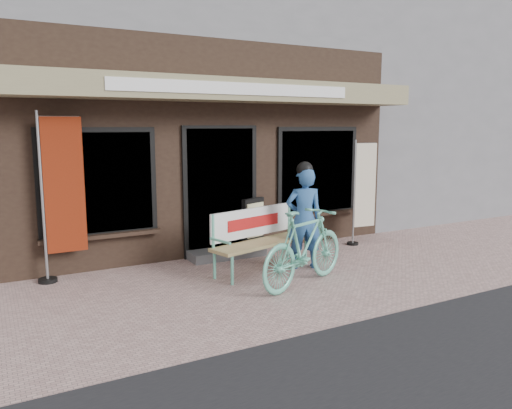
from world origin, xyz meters
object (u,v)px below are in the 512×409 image
nobori_cream (363,191)px  menu_stand (253,225)px  bicycle (304,247)px  nobori_red (61,195)px  person (304,216)px  bench (258,234)px

nobori_cream → menu_stand: size_ratio=2.01×
bicycle → nobori_red: size_ratio=0.75×
nobori_cream → menu_stand: 2.21m
nobori_red → menu_stand: (3.09, 0.04, -0.74)m
bicycle → person: bearing=-53.9°
bench → bicycle: (0.20, -0.96, -0.02)m
person → nobori_cream: nobori_cream is taller
person → nobori_red: nobori_red is taller
bench → person: bearing=-34.5°
person → bicycle: 0.91m
person → nobori_red: 3.56m
nobori_red → menu_stand: bearing=0.5°
nobori_red → nobori_cream: nobori_red is taller
person → menu_stand: size_ratio=1.72×
bench → person: (0.67, -0.24, 0.26)m
nobori_cream → menu_stand: (-2.12, 0.37, -0.51)m
bench → menu_stand: (0.41, 0.93, -0.06)m
person → menu_stand: (-0.26, 1.17, -0.32)m
bench → nobori_red: size_ratio=0.75×
nobori_cream → bench: bearing=-161.8°
person → nobori_red: bearing=-178.0°
person → nobori_cream: (1.86, 0.80, 0.19)m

